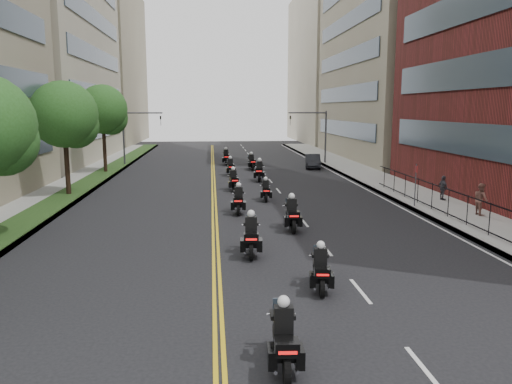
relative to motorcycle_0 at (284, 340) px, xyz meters
The scene contains 26 objects.
ground 0.79m from the motorcycle_0, 91.43° to the right, with size 160.00×160.00×0.00m, color black.
sidewalk_right 27.35m from the motorcycle_0, 64.00° to the left, with size 4.00×90.00×0.15m, color gray.
sidewalk_left 27.36m from the motorcycle_0, 116.04° to the left, with size 4.00×90.00×0.15m, color gray.
grass_strip 27.02m from the motorcycle_0, 114.52° to the left, with size 2.00×90.00×0.04m, color #1F3E16.
building_right_tan 54.13m from the motorcycle_0, 65.71° to the left, with size 15.11×28.00×30.00m.
building_right_far 81.44m from the motorcycle_0, 74.52° to the left, with size 15.00×28.00×26.00m, color #9E9680.
building_left_mid 54.90m from the motorcycle_0, 114.80° to the left, with size 16.11×28.00×34.00m.
building_left_far 81.58m from the motorcycle_0, 105.84° to the left, with size 16.00×28.00×26.00m, color gray.
iron_fence 15.96m from the motorcycle_0, 46.49° to the left, with size 0.05×28.00×1.50m.
street_trees 21.75m from the motorcycle_0, 121.31° to the left, with size 4.40×38.40×7.98m.
traffic_signal_right 42.76m from the motorcycle_0, 77.09° to the left, with size 4.09×0.20×5.60m.
traffic_signal_left 42.77m from the motorcycle_0, 102.93° to the left, with size 4.09×0.20×5.60m.
motorcycle_0 is the anchor object (origin of this frame).
motorcycle_1 5.20m from the motorcycle_0, 68.41° to the left, with size 0.67×2.19×1.62m.
motorcycle_2 8.95m from the motorcycle_0, 90.23° to the left, with size 0.64×2.49×1.84m.
motorcycle_3 13.16m from the motorcycle_0, 80.04° to the left, with size 0.59×2.45×1.81m.
motorcycle_4 17.13m from the motorcycle_0, 90.32° to the left, with size 0.62×2.38×1.75m.
motorcycle_5 20.95m from the motorcycle_0, 84.92° to the left, with size 0.50×2.08×1.54m.
motorcycle_6 25.01m from the motorcycle_0, 90.08° to the left, with size 0.61×2.35×1.73m.
motorcycle_7 29.71m from the motorcycle_0, 85.56° to the left, with size 0.77×2.54×1.88m.
motorcycle_8 33.09m from the motorcycle_0, 89.89° to the left, with size 0.60×2.36×1.74m.
motorcycle_9 37.22m from the motorcycle_0, 86.54° to the left, with size 0.62×2.35×1.74m.
motorcycle_10 41.53m from the motorcycle_0, 90.09° to the left, with size 0.60×2.55×1.88m.
parked_sedan 39.00m from the motorcycle_0, 77.51° to the left, with size 1.43×4.11×1.36m, color black.
pedestrian_b 19.69m from the motorcycle_0, 48.91° to the left, with size 0.84×0.65×1.73m, color brown.
pedestrian_c 23.20m from the motorcycle_0, 56.14° to the left, with size 0.91×0.38×1.55m, color #3B3A41.
Camera 1 is at (-1.57, -10.12, 5.89)m, focal length 35.00 mm.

